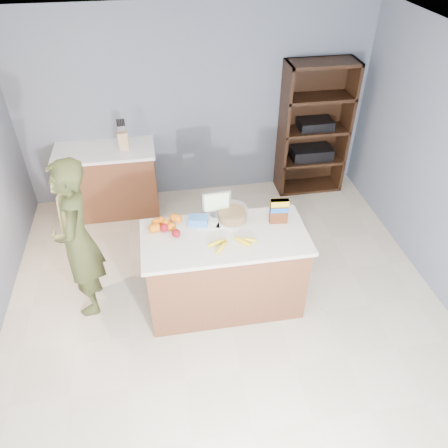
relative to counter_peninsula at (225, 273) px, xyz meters
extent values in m
cube|color=beige|center=(0.00, -0.30, -0.42)|extent=(4.50, 5.00, 0.02)
cube|color=slate|center=(0.00, 2.20, 0.83)|extent=(4.50, 0.02, 2.50)
cube|color=white|center=(0.00, -0.30, 2.08)|extent=(4.50, 5.00, 0.02)
cube|color=brown|center=(0.00, 0.00, 0.01)|extent=(1.50, 0.70, 0.86)
cube|color=silver|center=(0.00, 0.00, 0.46)|extent=(1.56, 0.76, 0.04)
cube|color=black|center=(0.00, 0.00, -0.37)|extent=(1.46, 0.66, 0.10)
cube|color=brown|center=(-1.20, 1.90, 0.01)|extent=(1.20, 0.60, 0.86)
cube|color=white|center=(-1.20, 1.90, 0.46)|extent=(1.24, 0.62, 0.04)
cube|color=black|center=(1.55, 2.18, 0.48)|extent=(0.90, 0.04, 1.80)
cube|color=black|center=(1.12, 2.00, 0.48)|extent=(0.04, 0.40, 1.80)
cube|color=black|center=(1.98, 2.00, 0.48)|extent=(0.04, 0.40, 1.80)
cube|color=black|center=(1.55, 2.00, -0.40)|extent=(0.90, 0.40, 0.04)
cube|color=black|center=(1.55, 2.00, 0.03)|extent=(0.90, 0.40, 0.04)
cube|color=black|center=(1.55, 2.00, 0.48)|extent=(0.90, 0.40, 0.04)
cube|color=black|center=(1.55, 2.00, 0.93)|extent=(0.90, 0.40, 0.04)
cube|color=black|center=(1.55, 2.00, 1.36)|extent=(0.90, 0.40, 0.04)
cube|color=black|center=(1.55, 2.00, 0.13)|extent=(0.55, 0.32, 0.16)
cube|color=black|center=(1.55, 2.00, 0.56)|extent=(0.45, 0.30, 0.12)
imported|color=#3C421E|center=(-1.37, 0.23, 0.43)|extent=(0.43, 0.64, 1.69)
cube|color=tan|center=(-0.94, 1.88, 0.59)|extent=(0.12, 0.10, 0.22)
cylinder|color=black|center=(-0.98, 1.88, 0.75)|extent=(0.02, 0.02, 0.09)
cylinder|color=black|center=(-0.96, 1.88, 0.75)|extent=(0.02, 0.02, 0.09)
cylinder|color=black|center=(-0.94, 1.88, 0.75)|extent=(0.02, 0.02, 0.09)
cylinder|color=black|center=(-0.92, 1.88, 0.75)|extent=(0.02, 0.02, 0.09)
cylinder|color=black|center=(-0.90, 1.88, 0.75)|extent=(0.02, 0.02, 0.09)
cube|color=white|center=(-0.13, 0.16, 0.49)|extent=(0.23, 0.13, 0.00)
cube|color=white|center=(0.05, 0.13, 0.49)|extent=(0.25, 0.21, 0.00)
ellipsoid|color=yellow|center=(-0.09, -0.11, 0.51)|extent=(0.20, 0.11, 0.04)
ellipsoid|color=yellow|center=(-0.06, -0.18, 0.51)|extent=(0.16, 0.19, 0.04)
ellipsoid|color=yellow|center=(0.18, -0.12, 0.51)|extent=(0.21, 0.10, 0.04)
ellipsoid|color=yellow|center=(0.14, -0.13, 0.51)|extent=(0.17, 0.18, 0.04)
sphere|color=maroon|center=(-0.55, 0.16, 0.53)|extent=(0.08, 0.08, 0.08)
sphere|color=maroon|center=(-0.45, 0.06, 0.53)|extent=(0.08, 0.08, 0.08)
sphere|color=orange|center=(-0.62, 0.18, 0.53)|extent=(0.08, 0.08, 0.08)
sphere|color=orange|center=(-0.57, 0.27, 0.53)|extent=(0.08, 0.08, 0.08)
sphere|color=orange|center=(-0.48, 0.17, 0.53)|extent=(0.08, 0.08, 0.08)
sphere|color=orange|center=(-0.42, 0.28, 0.53)|extent=(0.08, 0.08, 0.08)
sphere|color=orange|center=(-0.63, 0.25, 0.53)|extent=(0.08, 0.08, 0.08)
sphere|color=orange|center=(-0.53, 0.22, 0.53)|extent=(0.08, 0.08, 0.08)
sphere|color=orange|center=(-0.45, 0.30, 0.53)|extent=(0.08, 0.08, 0.08)
sphere|color=orange|center=(-0.66, 0.17, 0.53)|extent=(0.08, 0.08, 0.08)
cube|color=blue|center=(-0.22, 0.22, 0.52)|extent=(0.20, 0.16, 0.08)
cylinder|color=#267219|center=(0.11, 0.24, 0.53)|extent=(0.27, 0.27, 0.09)
cylinder|color=white|center=(0.11, 0.24, 0.55)|extent=(0.30, 0.30, 0.13)
cylinder|color=silver|center=(-0.03, 0.33, 0.49)|extent=(0.12, 0.12, 0.01)
cylinder|color=silver|center=(-0.03, 0.33, 0.52)|extent=(0.02, 0.02, 0.05)
cube|color=silver|center=(-0.03, 0.33, 0.66)|extent=(0.28, 0.05, 0.22)
cube|color=yellow|center=(-0.03, 0.31, 0.66)|extent=(0.24, 0.02, 0.18)
cube|color=#592B14|center=(0.54, 0.12, 0.61)|extent=(0.18, 0.08, 0.26)
cube|color=yellow|center=(0.54, 0.12, 0.71)|extent=(0.18, 0.08, 0.06)
cube|color=blue|center=(0.54, 0.12, 0.64)|extent=(0.18, 0.08, 0.05)
camera|label=1|loc=(-0.53, -3.09, 3.07)|focal=35.00mm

